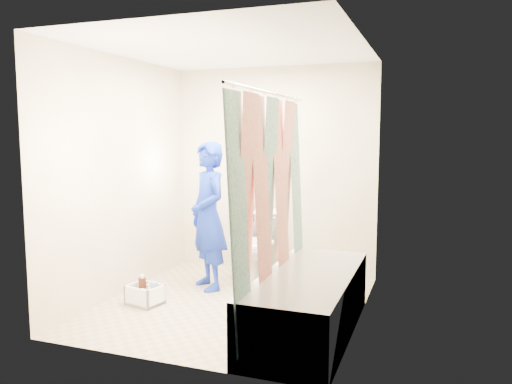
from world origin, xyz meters
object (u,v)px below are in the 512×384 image
(plumber, at_px, (208,216))
(cleaning_caddy, at_px, (146,295))
(toilet, at_px, (255,246))
(bathtub, at_px, (308,301))

(plumber, height_order, cleaning_caddy, plumber)
(toilet, height_order, plumber, plumber)
(toilet, xyz_separation_m, plumber, (-0.34, -0.47, 0.39))
(toilet, bearing_deg, cleaning_caddy, -123.89)
(bathtub, distance_m, plumber, 1.61)
(plumber, xyz_separation_m, cleaning_caddy, (-0.35, -0.68, -0.69))
(plumber, bearing_deg, toilet, 95.59)
(bathtub, bearing_deg, plumber, 147.25)
(toilet, bearing_deg, bathtub, -57.12)
(toilet, xyz_separation_m, cleaning_caddy, (-0.69, -1.16, -0.29))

